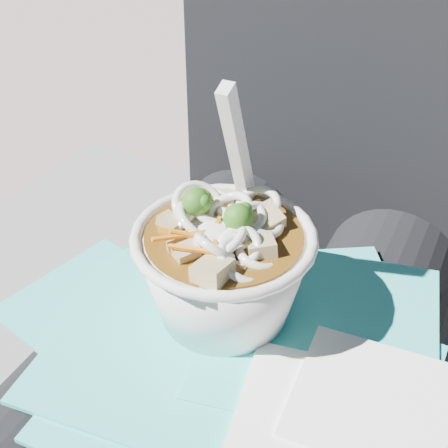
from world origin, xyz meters
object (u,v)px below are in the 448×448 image
at_px(stone_ledge, 277,448).
at_px(lap, 233,377).
at_px(person_body, 272,299).
at_px(udon_bowl, 224,262).
at_px(plastic_bag, 237,333).

distance_m(stone_ledge, lap, 0.34).
xyz_separation_m(stone_ledge, person_body, (0.00, -0.06, 0.33)).
bearing_deg(udon_bowl, stone_ledge, 87.65).
bearing_deg(person_body, lap, -90.00).
relative_size(person_body, udon_bowl, 5.05).
bearing_deg(lap, udon_bowl, -140.87).
bearing_deg(udon_bowl, lap, 39.13).
distance_m(lap, person_body, 0.10).
height_order(lap, plastic_bag, plastic_bag).
xyz_separation_m(lap, person_body, (0.00, 0.09, 0.02)).
height_order(person_body, udon_bowl, person_body).
xyz_separation_m(plastic_bag, udon_bowl, (-0.02, 0.01, 0.06)).
bearing_deg(udon_bowl, plastic_bag, -37.32).
distance_m(stone_ledge, udon_bowl, 0.47).
bearing_deg(stone_ledge, person_body, -90.00).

